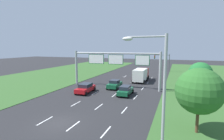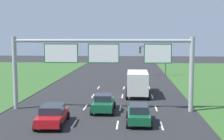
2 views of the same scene
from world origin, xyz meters
The scene contains 14 objects.
ground_plane centered at (0.00, 0.00, 0.00)m, with size 200.00×200.00×0.00m, color #262628.
grass_verge_left centered at (-21.00, 10.00, 0.03)m, with size 24.00×120.00×0.06m, color #335B28.
lane_dashes_inner_left centered at (-1.75, 6.00, 0.00)m, with size 0.14×50.40×0.01m.
lane_dashes_inner_right centered at (1.75, 6.00, 0.00)m, with size 0.14×50.40×0.01m.
lane_dashes_slip centered at (5.25, 6.00, 0.00)m, with size 0.14×50.40×0.01m.
car_near_red centered at (-3.40, 11.68, 0.81)m, with size 2.36×4.58×1.58m.
car_lead_silver centered at (3.43, 12.60, 0.79)m, with size 2.06×4.17×1.57m.
car_mid_lane centered at (0.23, 16.37, 0.80)m, with size 2.15×4.05×1.62m.
box_truck centered at (3.52, 25.02, 1.60)m, with size 2.70×7.52×2.89m.
sign_gantry centered at (0.06, 16.98, 4.93)m, with size 17.24×0.44×7.00m.
traffic_light_mast centered at (6.80, 43.26, 3.87)m, with size 4.76×0.49×5.60m.
street_lamp centered at (10.13, -3.93, 5.08)m, with size 2.61×0.32×8.50m.
roadside_tree_near centered at (13.05, 2.75, 3.91)m, with size 4.12×4.12×5.98m.
roadside_tree_mid centered at (14.46, 15.21, 3.70)m, with size 3.57×3.57×5.50m.
Camera 1 is at (11.12, -14.02, 7.77)m, focal length 28.00 mm.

